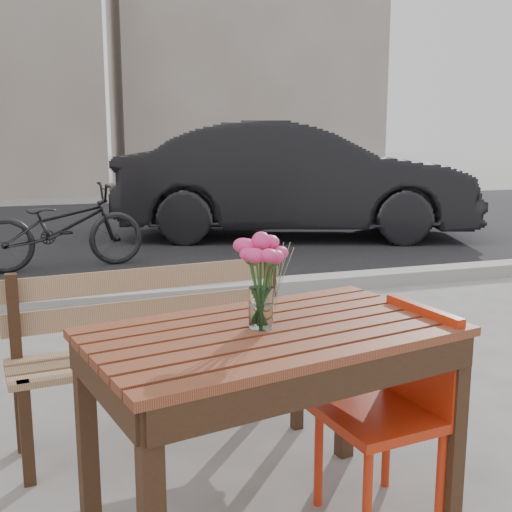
% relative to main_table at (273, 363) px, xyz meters
% --- Properties ---
extents(street, '(30.00, 8.12, 0.12)m').
position_rel_main_table_xyz_m(street, '(-0.24, 5.25, -0.59)').
color(street, black).
rests_on(street, ground).
extents(backdrop_buildings, '(15.50, 4.00, 8.00)m').
position_rel_main_table_xyz_m(backdrop_buildings, '(-0.07, 14.59, 2.99)').
color(backdrop_buildings, gray).
rests_on(backdrop_buildings, ground).
extents(main_table, '(1.32, 0.93, 0.74)m').
position_rel_main_table_xyz_m(main_table, '(0.00, 0.00, 0.00)').
color(main_table, '#592717').
rests_on(main_table, ground).
extents(main_bench, '(1.34, 0.52, 0.81)m').
position_rel_main_table_xyz_m(main_bench, '(-0.23, 0.88, -0.12)').
color(main_bench, '#886146').
rests_on(main_bench, ground).
extents(red_chair, '(0.42, 0.42, 0.77)m').
position_rel_main_table_xyz_m(red_chair, '(0.46, -0.03, -0.17)').
color(red_chair, '#B7290F').
rests_on(red_chair, ground).
extents(main_vase, '(0.17, 0.17, 0.32)m').
position_rel_main_table_xyz_m(main_vase, '(-0.04, 0.02, 0.32)').
color(main_vase, white).
rests_on(main_vase, main_table).
extents(parked_car, '(4.90, 3.03, 1.52)m').
position_rel_main_table_xyz_m(parked_car, '(2.53, 6.06, 0.14)').
color(parked_car, black).
rests_on(parked_car, ground).
extents(bicycle, '(1.71, 0.75, 0.87)m').
position_rel_main_table_xyz_m(bicycle, '(-0.52, 4.87, -0.18)').
color(bicycle, black).
rests_on(bicycle, ground).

